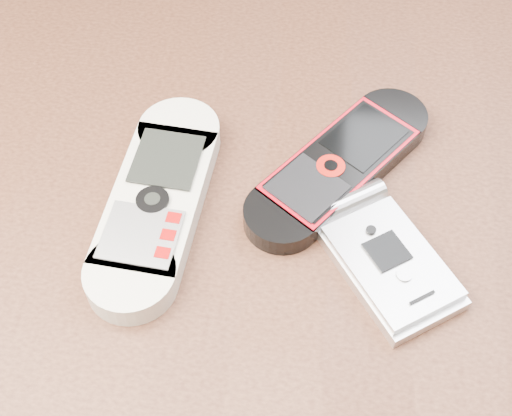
{
  "coord_description": "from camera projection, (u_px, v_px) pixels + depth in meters",
  "views": [
    {
      "loc": [
        0.03,
        -0.27,
        1.14
      ],
      "look_at": [
        0.01,
        0.0,
        0.76
      ],
      "focal_mm": 50.0,
      "sensor_mm": 36.0,
      "label": 1
    }
  ],
  "objects": [
    {
      "name": "motorola_razr",
      "position": [
        388.0,
        261.0,
        0.45
      ],
      "size": [
        0.11,
        0.12,
        0.02
      ],
      "primitive_type": "cube",
      "rotation": [
        0.0,
        0.0,
        0.59
      ],
      "color": "silver",
      "rests_on": "table"
    },
    {
      "name": "nokia_white",
      "position": [
        157.0,
        200.0,
        0.47
      ],
      "size": [
        0.07,
        0.18,
        0.02
      ],
      "primitive_type": "cube",
      "rotation": [
        0.0,
        0.0,
        -0.08
      ],
      "color": "beige",
      "rests_on": "table"
    },
    {
      "name": "table",
      "position": [
        250.0,
        293.0,
        0.56
      ],
      "size": [
        1.2,
        0.8,
        0.75
      ],
      "color": "black",
      "rests_on": "ground"
    },
    {
      "name": "nokia_black_red",
      "position": [
        339.0,
        165.0,
        0.49
      ],
      "size": [
        0.14,
        0.17,
        0.02
      ],
      "primitive_type": "cube",
      "rotation": [
        0.0,
        0.0,
        -0.65
      ],
      "color": "black",
      "rests_on": "table"
    }
  ]
}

